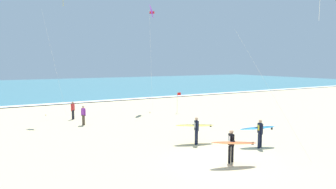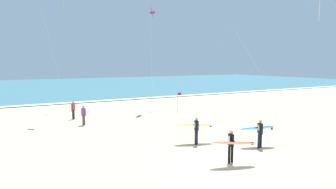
{
  "view_description": "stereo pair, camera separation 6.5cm",
  "coord_description": "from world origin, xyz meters",
  "views": [
    {
      "loc": [
        -9.8,
        -11.6,
        5.0
      ],
      "look_at": [
        -0.06,
        5.52,
        2.92
      ],
      "focal_mm": 32.16,
      "sensor_mm": 36.0,
      "label": 1
    },
    {
      "loc": [
        -9.74,
        -11.64,
        5.0
      ],
      "look_at": [
        -0.06,
        5.52,
        2.92
      ],
      "focal_mm": 32.16,
      "sensor_mm": 36.0,
      "label": 2
    }
  ],
  "objects": [
    {
      "name": "surfer_trailing",
      "position": [
        0.14,
        -0.58,
        1.05
      ],
      "size": [
        2.36,
        1.26,
        1.71
      ],
      "color": "black",
      "rests_on": "ground"
    },
    {
      "name": "lifeguard_flag",
      "position": [
        5.82,
        13.9,
        1.27
      ],
      "size": [
        0.45,
        0.05,
        2.1
      ],
      "color": "silver",
      "rests_on": "ground"
    },
    {
      "name": "ground_plane",
      "position": [
        0.0,
        0.0,
        0.0
      ],
      "size": [
        160.0,
        160.0,
        0.0
      ],
      "primitive_type": "plane",
      "color": "beige"
    },
    {
      "name": "bystander_red_top",
      "position": [
        -4.11,
        15.5,
        0.81
      ],
      "size": [
        0.39,
        0.36,
        1.59
      ],
      "color": "black",
      "rests_on": "ground"
    },
    {
      "name": "bystander_purple_top",
      "position": [
        -3.93,
        12.49,
        0.81
      ],
      "size": [
        0.32,
        0.44,
        1.59
      ],
      "color": "#4C3D2D",
      "rests_on": "ground"
    },
    {
      "name": "ocean_water",
      "position": [
        0.0,
        56.24,
        0.04
      ],
      "size": [
        160.0,
        60.0,
        0.08
      ],
      "primitive_type": "cube",
      "color": "teal",
      "rests_on": "ground"
    },
    {
      "name": "surfer_lead",
      "position": [
        3.54,
        0.95,
        1.05
      ],
      "size": [
        2.25,
        1.33,
        1.71
      ],
      "color": "black",
      "rests_on": "ground"
    },
    {
      "name": "surfer_third",
      "position": [
        0.72,
        3.43,
        1.05
      ],
      "size": [
        2.54,
        1.35,
        1.71
      ],
      "color": "black",
      "rests_on": "ground"
    },
    {
      "name": "kite_delta_violet_near",
      "position": [
        4.65,
        17.22,
        10.36
      ],
      "size": [
        1.96,
        2.92,
        11.13
      ],
      "color": "purple",
      "rests_on": "ground"
    },
    {
      "name": "shoreline_foam",
      "position": [
        0.0,
        26.54,
        0.09
      ],
      "size": [
        160.0,
        1.38,
        0.01
      ],
      "primitive_type": "cube",
      "color": "white",
      "rests_on": "ocean_water"
    }
  ]
}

